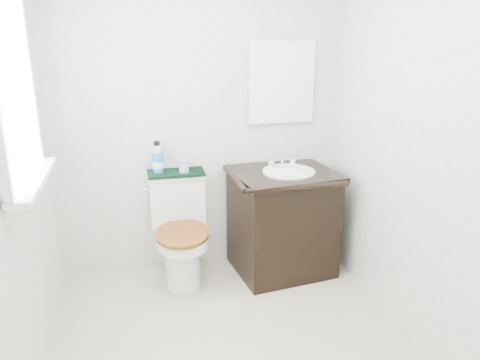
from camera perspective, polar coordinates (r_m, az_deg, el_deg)
name	(u,v)px	position (r m, az deg, el deg)	size (l,w,h in m)	color
floor	(233,350)	(3.00, -0.88, -20.07)	(2.40, 2.40, 0.00)	#B6B093
wall_back	(199,118)	(3.60, -4.99, 7.58)	(2.40, 2.40, 0.00)	silver
wall_front	(318,268)	(1.37, 9.55, -10.52)	(2.40, 2.40, 0.00)	silver
wall_left	(4,172)	(2.48, -26.78, 0.83)	(2.40, 2.40, 0.00)	silver
wall_right	(419,147)	(2.87, 21.03, 3.75)	(2.40, 2.40, 0.00)	silver
window	(12,91)	(2.64, -26.01, 9.73)	(0.02, 0.70, 0.90)	white
mirror	(281,83)	(3.68, 5.07, 11.74)	(0.50, 0.02, 0.60)	silver
toilet	(180,235)	(3.61, -7.32, -6.61)	(0.43, 0.64, 0.80)	white
vanity	(282,219)	(3.67, 5.20, -4.73)	(0.83, 0.74, 0.92)	black
trash_bin	(248,244)	(3.90, 0.95, -7.78)	(0.23, 0.20, 0.29)	white
towel	(176,173)	(3.57, -7.81, 0.88)	(0.42, 0.22, 0.02)	black
mouthwash_bottle	(158,158)	(3.55, -10.02, 2.67)	(0.08, 0.08, 0.24)	#187FD3
cup	(184,166)	(3.54, -6.86, 1.72)	(0.08, 0.08, 0.09)	#82A2D5
soap_bar	(276,167)	(3.61, 4.43, 1.63)	(0.08, 0.05, 0.02)	#177064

